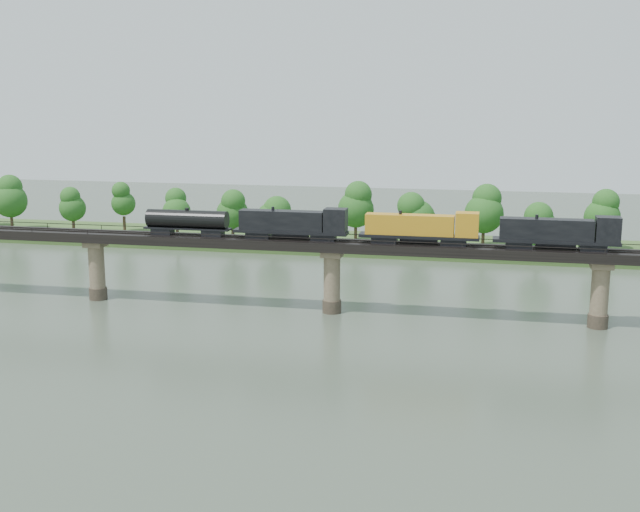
# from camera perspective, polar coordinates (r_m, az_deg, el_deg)

# --- Properties ---
(ground) EXTENTS (400.00, 400.00, 0.00)m
(ground) POSITION_cam_1_polar(r_m,az_deg,el_deg) (98.90, -2.56, -8.57)
(ground) COLOR #364234
(ground) RESTS_ON ground
(far_bank) EXTENTS (300.00, 24.00, 1.60)m
(far_bank) POSITION_cam_1_polar(r_m,az_deg,el_deg) (179.53, 4.25, 0.83)
(far_bank) COLOR #2E4C1E
(far_bank) RESTS_ON ground
(bridge) EXTENTS (236.00, 30.00, 11.50)m
(bridge) POSITION_cam_1_polar(r_m,az_deg,el_deg) (125.43, 0.85, -1.62)
(bridge) COLOR #473A2D
(bridge) RESTS_ON ground
(bridge_superstructure) EXTENTS (220.00, 4.90, 0.75)m
(bridge_superstructure) POSITION_cam_1_polar(r_m,az_deg,el_deg) (124.15, 0.86, 1.23)
(bridge_superstructure) COLOR black
(bridge_superstructure) RESTS_ON bridge
(far_treeline) EXTENTS (289.06, 17.54, 13.60)m
(far_treeline) POSITION_cam_1_polar(r_m,az_deg,el_deg) (175.14, 1.42, 3.25)
(far_treeline) COLOR #382619
(far_treeline) RESTS_ON far_bank
(freight_train) EXTENTS (73.24, 2.85, 5.04)m
(freight_train) POSITION_cam_1_polar(r_m,az_deg,el_deg) (122.67, 4.03, 2.08)
(freight_train) COLOR black
(freight_train) RESTS_ON bridge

